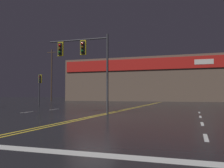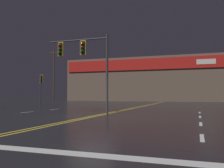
% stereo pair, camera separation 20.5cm
% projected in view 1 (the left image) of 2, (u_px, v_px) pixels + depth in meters
% --- Properties ---
extents(ground_plane, '(200.00, 200.00, 0.00)m').
position_uv_depth(ground_plane, '(93.00, 117.00, 14.13)').
color(ground_plane, black).
extents(road_markings, '(17.23, 60.00, 0.01)m').
position_uv_depth(road_markings, '(102.00, 120.00, 11.99)').
color(road_markings, gold).
rests_on(road_markings, ground).
extents(traffic_signal_median, '(4.37, 0.36, 5.20)m').
position_uv_depth(traffic_signal_median, '(82.00, 54.00, 16.74)').
color(traffic_signal_median, '#38383D').
rests_on(traffic_signal_median, ground).
extents(traffic_signal_corner_northwest, '(0.42, 0.36, 3.61)m').
position_uv_depth(traffic_signal_corner_northwest, '(40.00, 83.00, 29.21)').
color(traffic_signal_corner_northwest, '#38383D').
rests_on(traffic_signal_corner_northwest, ground).
extents(building_backdrop, '(40.84, 10.23, 8.59)m').
position_uv_depth(building_backdrop, '(166.00, 80.00, 50.94)').
color(building_backdrop, brown).
rests_on(building_backdrop, ground).
extents(utility_pole_row, '(48.45, 0.26, 12.03)m').
position_uv_depth(utility_pole_row, '(167.00, 69.00, 45.55)').
color(utility_pole_row, '#4C3828').
rests_on(utility_pole_row, ground).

